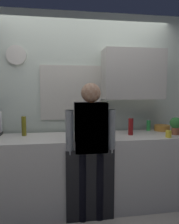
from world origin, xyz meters
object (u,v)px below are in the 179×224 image
bottle_red_vinegar (131,127)px  potted_plant (176,125)px  bottle_olive_oil (24,126)px  person_guest (91,140)px  bottle_amber_beer (107,130)px  dish_soap (148,125)px  cup_yellow_cup (169,134)px  mixing_bowl (162,128)px  person_at_sink (91,140)px

bottle_red_vinegar → potted_plant: size_ratio=0.96×
bottle_olive_oil → potted_plant: (1.97, -0.23, 0.01)m
bottle_olive_oil → person_guest: size_ratio=0.16×
bottle_amber_beer → dish_soap: size_ratio=1.28×
cup_yellow_cup → potted_plant: size_ratio=0.37×
mixing_bowl → person_guest: person_guest is taller
bottle_olive_oil → potted_plant: bottle_olive_oil is taller
person_guest → bottle_amber_beer: bearing=-149.6°
potted_plant → person_at_sink: (-1.17, -0.22, -0.12)m
cup_yellow_cup → potted_plant: 0.25m
person_at_sink → person_guest: size_ratio=1.00×
bottle_amber_beer → dish_soap: 0.84m
cup_yellow_cup → mixing_bowl: size_ratio=0.39×
bottle_olive_oil → person_at_sink: 0.93m
potted_plant → person_guest: size_ratio=0.14×
cup_yellow_cup → person_at_sink: (-0.99, -0.07, -0.03)m
mixing_bowl → potted_plant: (0.04, -0.28, 0.09)m
person_guest → dish_soap: bearing=-144.9°
bottle_red_vinegar → dish_soap: bearing=35.4°
cup_yellow_cup → bottle_amber_beer: bearing=177.6°
bottle_amber_beer → bottle_olive_oil: (-1.02, 0.35, 0.01)m
potted_plant → person_guest: person_guest is taller
potted_plant → bottle_amber_beer: bearing=-172.8°
person_at_sink → bottle_amber_beer: bearing=38.6°
bottle_red_vinegar → potted_plant: potted_plant is taller
bottle_red_vinegar → bottle_olive_oil: size_ratio=0.88×
bottle_red_vinegar → person_guest: size_ratio=0.14×
bottle_red_vinegar → potted_plant: 0.60m
bottle_olive_oil → potted_plant: 1.98m
potted_plant → dish_soap: 0.40m
bottle_olive_oil → mixing_bowl: bottle_olive_oil is taller
mixing_bowl → dish_soap: bearing=170.0°
bottle_red_vinegar → person_at_sink: size_ratio=0.14×
bottle_red_vinegar → bottle_olive_oil: (-1.37, 0.17, 0.01)m
cup_yellow_cup → person_guest: 0.99m
bottle_amber_beer → mixing_bowl: bottle_amber_beer is taller
bottle_olive_oil → mixing_bowl: (1.93, 0.05, -0.08)m
bottle_amber_beer → bottle_red_vinegar: bearing=26.9°
bottle_red_vinegar → cup_yellow_cup: (0.41, -0.21, -0.07)m
person_guest → person_at_sink: bearing=-0.0°
cup_yellow_cup → bottle_olive_oil: bearing=167.9°
person_at_sink → person_guest: (0.00, 0.00, 0.00)m
bottle_amber_beer → cup_yellow_cup: bearing=-2.4°
person_at_sink → cup_yellow_cup: bearing=17.3°
cup_yellow_cup → person_at_sink: 0.99m
bottle_red_vinegar → mixing_bowl: bottle_red_vinegar is taller
bottle_amber_beer → bottle_red_vinegar: 0.40m
potted_plant → bottle_red_vinegar: bearing=174.2°
bottle_red_vinegar → person_guest: person_guest is taller
bottle_amber_beer → person_at_sink: bearing=-154.7°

